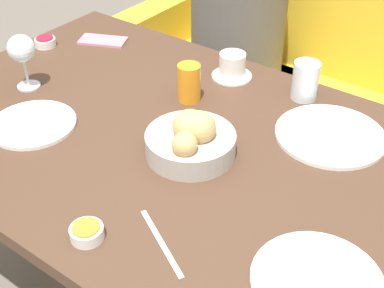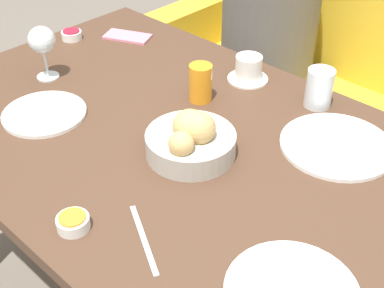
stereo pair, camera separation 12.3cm
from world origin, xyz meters
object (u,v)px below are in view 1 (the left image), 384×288
(fork_silver, at_px, (161,242))
(water_tumbler, at_px, (305,81))
(seated_person, at_px, (236,61))
(plate_near_right, at_px, (317,282))
(couch, at_px, (298,104))
(jam_bowl_berry, at_px, (45,42))
(plate_far_center, at_px, (330,135))
(juice_glass, at_px, (189,83))
(wine_glass, at_px, (22,50))
(coffee_cup, at_px, (232,67))
(cell_phone, at_px, (103,41))
(plate_near_left, at_px, (33,124))
(jam_bowl_honey, at_px, (86,232))
(bread_basket, at_px, (192,140))

(fork_silver, bearing_deg, water_tumbler, 92.52)
(seated_person, bearing_deg, plate_near_right, -51.76)
(couch, bearing_deg, jam_bowl_berry, -121.11)
(seated_person, bearing_deg, jam_bowl_berry, -112.23)
(plate_far_center, bearing_deg, plate_near_right, -68.06)
(juice_glass, bearing_deg, fork_silver, -59.04)
(plate_far_center, height_order, water_tumbler, water_tumbler)
(couch, bearing_deg, wine_glass, -108.51)
(coffee_cup, height_order, cell_phone, coffee_cup)
(couch, height_order, seated_person, seated_person)
(plate_near_left, distance_m, fork_silver, 0.53)
(plate_far_center, relative_size, jam_bowl_berry, 4.07)
(jam_bowl_honey, bearing_deg, couch, 98.12)
(plate_near_right, relative_size, wine_glass, 1.52)
(wine_glass, bearing_deg, couch, 71.49)
(plate_near_right, xyz_separation_m, wine_glass, (-0.96, 0.15, 0.11))
(jam_bowl_berry, bearing_deg, plate_far_center, 4.59)
(jam_bowl_berry, distance_m, fork_silver, 0.95)
(plate_near_right, bearing_deg, couch, 116.52)
(fork_silver, bearing_deg, plate_far_center, 78.05)
(plate_near_left, height_order, wine_glass, wine_glass)
(plate_near_right, bearing_deg, wine_glass, 171.01)
(plate_near_right, height_order, water_tumbler, water_tumbler)
(bread_basket, height_order, coffee_cup, bread_basket)
(plate_near_left, xyz_separation_m, plate_far_center, (0.62, 0.40, 0.00))
(plate_near_right, relative_size, jam_bowl_honey, 3.59)
(seated_person, xyz_separation_m, plate_near_right, (0.83, -1.06, 0.26))
(couch, distance_m, plate_far_center, 1.00)
(plate_near_left, distance_m, juice_glass, 0.42)
(seated_person, relative_size, coffee_cup, 10.39)
(seated_person, relative_size, fork_silver, 6.95)
(jam_bowl_berry, bearing_deg, fork_silver, -27.86)
(plate_near_right, bearing_deg, coffee_cup, 134.57)
(couch, distance_m, wine_glass, 1.25)
(seated_person, height_order, wine_glass, seated_person)
(plate_near_right, relative_size, plate_far_center, 0.88)
(couch, xyz_separation_m, plate_near_right, (0.60, -1.21, 0.46))
(plate_near_right, relative_size, fork_silver, 1.36)
(juice_glass, distance_m, jam_bowl_berry, 0.57)
(plate_near_left, distance_m, coffee_cup, 0.57)
(jam_bowl_berry, bearing_deg, couch, 58.89)
(seated_person, xyz_separation_m, cell_phone, (-0.16, -0.57, 0.26))
(plate_near_right, relative_size, jam_bowl_berry, 3.59)
(bread_basket, height_order, jam_bowl_honey, bread_basket)
(plate_far_center, distance_m, jam_bowl_berry, 0.95)
(plate_near_right, relative_size, juice_glass, 2.31)
(jam_bowl_honey, bearing_deg, cell_phone, 132.18)
(bread_basket, distance_m, plate_near_left, 0.42)
(bread_basket, distance_m, wine_glass, 0.56)
(bread_basket, relative_size, wine_glass, 1.35)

